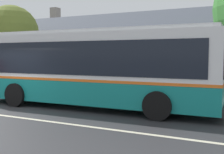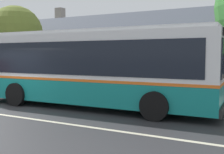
% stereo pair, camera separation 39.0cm
% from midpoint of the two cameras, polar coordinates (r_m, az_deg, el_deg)
% --- Properties ---
extents(sidewalk_far, '(60.00, 3.00, 0.15)m').
position_cam_midpoint_polar(sidewalk_far, '(16.03, -7.54, -3.19)').
color(sidewalk_far, '#ADAAA3').
rests_on(sidewalk_far, ground).
extents(community_building, '(26.12, 9.24, 6.52)m').
position_cam_midpoint_polar(community_building, '(22.16, 1.28, 3.53)').
color(community_building, gray).
rests_on(community_building, ground).
extents(transit_bus, '(10.82, 2.94, 3.20)m').
position_cam_midpoint_polar(transit_bus, '(11.89, -5.48, 2.11)').
color(transit_bus, '#147F7A').
rests_on(transit_bus, ground).
extents(bench_by_building, '(1.57, 0.51, 0.94)m').
position_cam_midpoint_polar(bench_by_building, '(18.64, -20.65, -0.87)').
color(bench_by_building, brown).
rests_on(bench_by_building, sidewalk_far).
extents(street_tree_secondary, '(3.80, 3.80, 5.68)m').
position_cam_midpoint_polar(street_tree_secondary, '(21.09, -20.40, 8.17)').
color(street_tree_secondary, '#4C3828').
rests_on(street_tree_secondary, ground).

